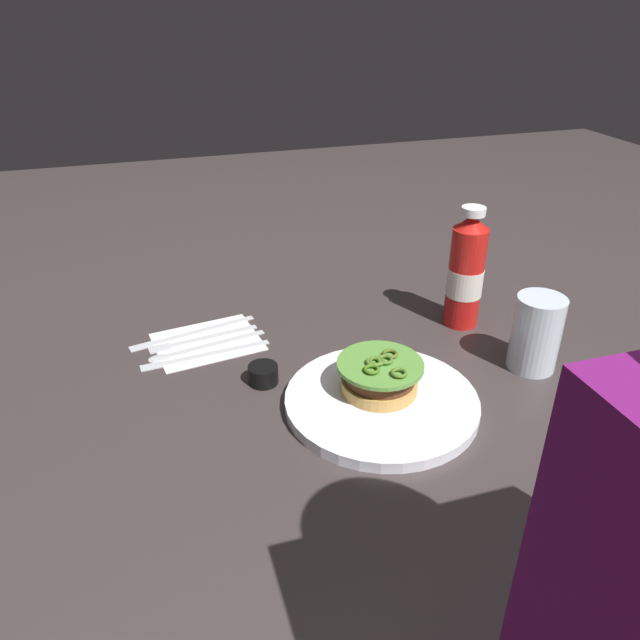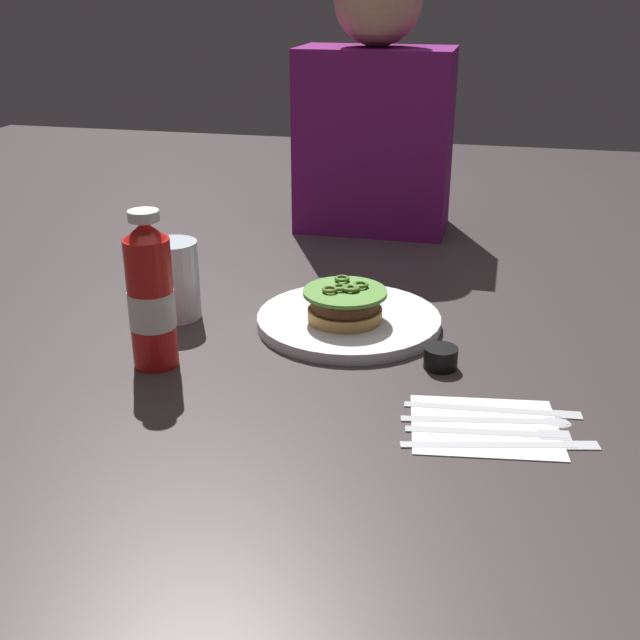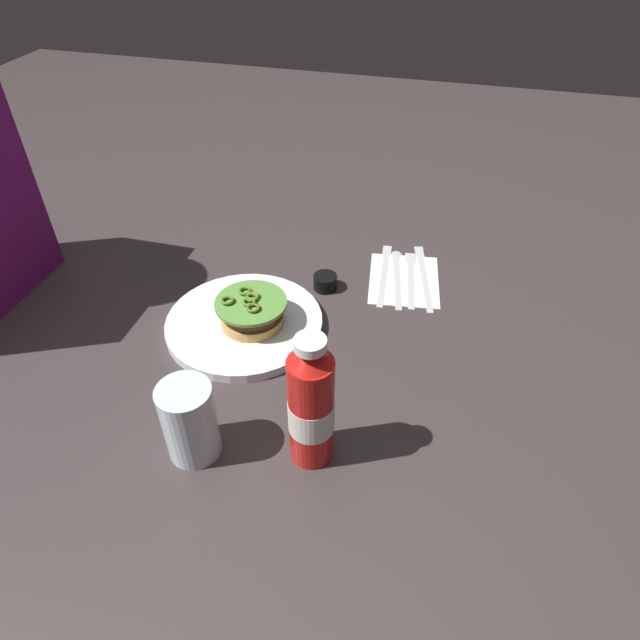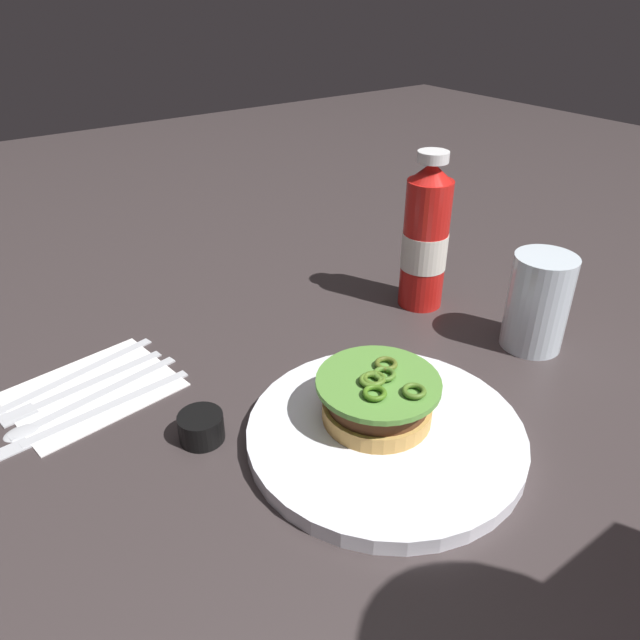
# 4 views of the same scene
# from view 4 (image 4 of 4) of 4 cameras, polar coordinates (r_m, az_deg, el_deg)

# --- Properties ---
(ground_plane) EXTENTS (3.00, 3.00, 0.00)m
(ground_plane) POSITION_cam_4_polar(r_m,az_deg,el_deg) (0.64, 7.80, -9.17)
(ground_plane) COLOR #393030
(dinner_plate) EXTENTS (0.27, 0.27, 0.02)m
(dinner_plate) POSITION_cam_4_polar(r_m,az_deg,el_deg) (0.60, 6.27, -10.79)
(dinner_plate) COLOR white
(dinner_plate) RESTS_ON ground_plane
(burger_sandwich) EXTENTS (0.12, 0.12, 0.05)m
(burger_sandwich) POSITION_cam_4_polar(r_m,az_deg,el_deg) (0.59, 5.71, -7.61)
(burger_sandwich) COLOR tan
(burger_sandwich) RESTS_ON dinner_plate
(ketchup_bottle) EXTENTS (0.06, 0.06, 0.21)m
(ketchup_bottle) POSITION_cam_4_polar(r_m,az_deg,el_deg) (0.81, 10.08, 7.67)
(ketchup_bottle) COLOR red
(ketchup_bottle) RESTS_ON ground_plane
(water_glass) EXTENTS (0.07, 0.07, 0.12)m
(water_glass) POSITION_cam_4_polar(r_m,az_deg,el_deg) (0.76, 20.20, 1.60)
(water_glass) COLOR silver
(water_glass) RESTS_ON ground_plane
(condiment_cup) EXTENTS (0.05, 0.05, 0.03)m
(condiment_cup) POSITION_cam_4_polar(r_m,az_deg,el_deg) (0.61, -11.34, -10.06)
(condiment_cup) COLOR black
(condiment_cup) RESTS_ON ground_plane
(napkin) EXTENTS (0.19, 0.16, 0.00)m
(napkin) POSITION_cam_4_polar(r_m,az_deg,el_deg) (0.71, -20.99, -6.25)
(napkin) COLOR white
(napkin) RESTS_ON ground_plane
(steak_knife) EXTENTS (0.22, 0.06, 0.00)m
(steak_knife) POSITION_cam_4_polar(r_m,az_deg,el_deg) (0.73, -24.19, -5.50)
(steak_knife) COLOR silver
(steak_knife) RESTS_ON napkin
(fork_utensil) EXTENTS (0.19, 0.04, 0.00)m
(fork_utensil) POSITION_cam_4_polar(r_m,az_deg,el_deg) (0.72, -22.83, -6.12)
(fork_utensil) COLOR silver
(fork_utensil) RESTS_ON napkin
(spoon_utensil) EXTENTS (0.20, 0.05, 0.00)m
(spoon_utensil) POSITION_cam_4_polar(r_m,az_deg,el_deg) (0.69, -22.75, -7.54)
(spoon_utensil) COLOR silver
(spoon_utensil) RESTS_ON napkin
(butter_knife) EXTENTS (0.21, 0.04, 0.00)m
(butter_knife) POSITION_cam_4_polar(r_m,az_deg,el_deg) (0.67, -21.65, -8.40)
(butter_knife) COLOR silver
(butter_knife) RESTS_ON napkin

